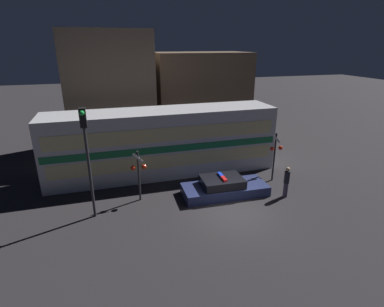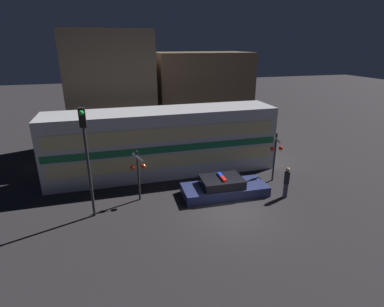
{
  "view_description": "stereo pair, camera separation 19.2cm",
  "coord_description": "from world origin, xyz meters",
  "px_view_note": "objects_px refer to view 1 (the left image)",
  "views": [
    {
      "loc": [
        -5.88,
        -12.37,
        8.28
      ],
      "look_at": [
        -1.03,
        4.17,
        1.94
      ],
      "focal_mm": 28.0,
      "sensor_mm": 36.0,
      "label": 1
    },
    {
      "loc": [
        -5.7,
        -12.42,
        8.28
      ],
      "look_at": [
        -1.03,
        4.17,
        1.94
      ],
      "focal_mm": 28.0,
      "sensor_mm": 36.0,
      "label": 2
    }
  ],
  "objects_px": {
    "train": "(163,142)",
    "pedestrian": "(286,182)",
    "crossing_signal_near": "(275,152)",
    "traffic_light_corner": "(86,146)",
    "police_car": "(224,187)"
  },
  "relations": [
    {
      "from": "train",
      "to": "pedestrian",
      "type": "relative_size",
      "value": 8.16
    },
    {
      "from": "police_car",
      "to": "traffic_light_corner",
      "type": "bearing_deg",
      "value": -175.62
    },
    {
      "from": "police_car",
      "to": "traffic_light_corner",
      "type": "height_order",
      "value": "traffic_light_corner"
    },
    {
      "from": "police_car",
      "to": "crossing_signal_near",
      "type": "relative_size",
      "value": 1.57
    },
    {
      "from": "train",
      "to": "police_car",
      "type": "height_order",
      "value": "train"
    },
    {
      "from": "traffic_light_corner",
      "to": "train",
      "type": "bearing_deg",
      "value": 45.24
    },
    {
      "from": "police_car",
      "to": "train",
      "type": "bearing_deg",
      "value": 124.57
    },
    {
      "from": "pedestrian",
      "to": "traffic_light_corner",
      "type": "relative_size",
      "value": 0.33
    },
    {
      "from": "train",
      "to": "pedestrian",
      "type": "bearing_deg",
      "value": -42.27
    },
    {
      "from": "train",
      "to": "pedestrian",
      "type": "xyz_separation_m",
      "value": [
        5.97,
        -5.43,
        -1.22
      ]
    },
    {
      "from": "traffic_light_corner",
      "to": "pedestrian",
      "type": "bearing_deg",
      "value": -4.94
    },
    {
      "from": "train",
      "to": "traffic_light_corner",
      "type": "bearing_deg",
      "value": -134.76
    },
    {
      "from": "crossing_signal_near",
      "to": "traffic_light_corner",
      "type": "bearing_deg",
      "value": -173.62
    },
    {
      "from": "train",
      "to": "crossing_signal_near",
      "type": "bearing_deg",
      "value": -27.22
    },
    {
      "from": "crossing_signal_near",
      "to": "train",
      "type": "bearing_deg",
      "value": 152.78
    }
  ]
}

